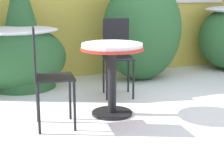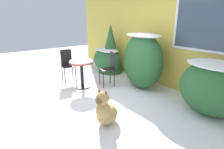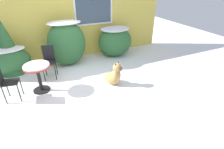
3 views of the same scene
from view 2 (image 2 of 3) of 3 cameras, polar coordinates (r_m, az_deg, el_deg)
ground_plane at (r=4.16m, az=-6.70°, el=-8.76°), size 16.00×16.00×0.00m
house_wall at (r=5.13m, az=15.38°, el=12.03°), size 8.00×0.10×2.70m
shrub_left at (r=6.22m, az=-1.80°, el=4.97°), size 1.27×0.72×0.86m
shrub_middle at (r=4.76m, az=9.81°, el=4.64°), size 1.25×0.76×1.50m
shrub_right at (r=3.95m, az=29.99°, el=-3.50°), size 1.29×1.01×1.09m
evergreen_bush at (r=6.16m, az=-0.43°, el=8.45°), size 0.86×0.86×1.69m
patio_table at (r=4.87m, az=-9.91°, el=2.50°), size 0.66×0.66×0.76m
patio_chair_near_table at (r=4.93m, az=-0.93°, el=2.38°), size 0.44×0.44×0.97m
patio_chair_far_side at (r=5.46m, az=-14.31°, el=3.37°), size 0.41×0.41×0.97m
dog at (r=3.22m, az=-2.12°, el=-11.89°), size 0.54×0.66×0.71m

